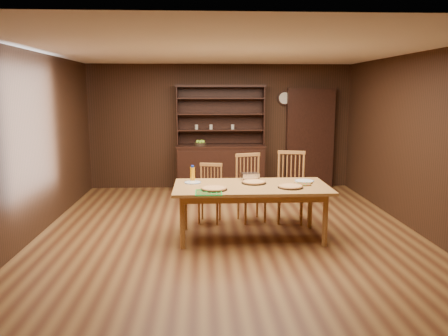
{
  "coord_description": "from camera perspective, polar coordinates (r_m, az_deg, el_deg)",
  "views": [
    {
      "loc": [
        -0.38,
        -6.23,
        2.04
      ],
      "look_at": [
        -0.05,
        0.4,
        0.87
      ],
      "focal_mm": 35.0,
      "sensor_mm": 36.0,
      "label": 1
    }
  ],
  "objects": [
    {
      "name": "pizza_right",
      "position": [
        5.99,
        8.68,
        -2.4
      ],
      "size": [
        0.35,
        0.35,
        0.04
      ],
      "color": "black",
      "rests_on": "dining_table"
    },
    {
      "name": "pot_holder_a",
      "position": [
        6.2,
        10.2,
        -2.1
      ],
      "size": [
        0.21,
        0.21,
        0.02
      ],
      "primitive_type": "cube",
      "rotation": [
        0.0,
        0.0,
        0.03
      ],
      "color": "#9D1212",
      "rests_on": "dining_table"
    },
    {
      "name": "doorway",
      "position": [
        9.47,
        11.13,
        3.79
      ],
      "size": [
        1.0,
        0.18,
        2.1
      ],
      "primitive_type": "cube",
      "color": "black",
      "rests_on": "floor"
    },
    {
      "name": "china_hutch",
      "position": [
        9.11,
        -0.43,
        0.86
      ],
      "size": [
        1.84,
        0.52,
        2.17
      ],
      "color": "black",
      "rests_on": "floor"
    },
    {
      "name": "chair_right",
      "position": [
        6.98,
        8.71,
        -2.11
      ],
      "size": [
        0.53,
        0.52,
        1.11
      ],
      "rotation": [
        0.0,
        0.0,
        -0.21
      ],
      "color": "#AD733B",
      "rests_on": "floor"
    },
    {
      "name": "room_shell",
      "position": [
        6.26,
        0.64,
        5.75
      ],
      "size": [
        6.0,
        6.0,
        6.0
      ],
      "color": "white",
      "rests_on": "floor"
    },
    {
      "name": "chair_center",
      "position": [
        6.97,
        3.39,
        -2.25
      ],
      "size": [
        0.54,
        0.52,
        1.06
      ],
      "rotation": [
        0.0,
        0.0,
        0.28
      ],
      "color": "#AD733B",
      "rests_on": "floor"
    },
    {
      "name": "fruit_bowl",
      "position": [
        8.98,
        -3.12,
        3.22
      ],
      "size": [
        0.27,
        0.27,
        0.12
      ],
      "color": "black",
      "rests_on": "china_hutch"
    },
    {
      "name": "pot_holder_b",
      "position": [
        6.28,
        10.45,
        -1.97
      ],
      "size": [
        0.26,
        0.26,
        0.01
      ],
      "primitive_type": "cube",
      "rotation": [
        0.0,
        0.0,
        -0.58
      ],
      "color": "#9D1212",
      "rests_on": "dining_table"
    },
    {
      "name": "plate_right",
      "position": [
        6.43,
        10.45,
        -1.67
      ],
      "size": [
        0.27,
        0.27,
        0.02
      ],
      "color": "white",
      "rests_on": "dining_table"
    },
    {
      "name": "wall_clock",
      "position": [
        9.35,
        7.91,
        9.03
      ],
      "size": [
        0.3,
        0.05,
        0.3
      ],
      "color": "black",
      "rests_on": "room_shell"
    },
    {
      "name": "cooling_rack",
      "position": [
        5.62,
        -2.02,
        -3.21
      ],
      "size": [
        0.43,
        0.43,
        0.02
      ],
      "primitive_type": null,
      "rotation": [
        0.0,
        0.0,
        -0.39
      ],
      "color": "green",
      "rests_on": "dining_table"
    },
    {
      "name": "foil_dish",
      "position": [
        6.45,
        3.41,
        -1.11
      ],
      "size": [
        0.28,
        0.22,
        0.1
      ],
      "primitive_type": "cube",
      "rotation": [
        0.0,
        0.0,
        0.14
      ],
      "color": "silver",
      "rests_on": "dining_table"
    },
    {
      "name": "pizza_left",
      "position": [
        5.8,
        -1.32,
        -2.69
      ],
      "size": [
        0.36,
        0.36,
        0.04
      ],
      "color": "black",
      "rests_on": "dining_table"
    },
    {
      "name": "chair_left",
      "position": [
        6.89,
        -1.81,
        -3.05
      ],
      "size": [
        0.44,
        0.43,
        0.92
      ],
      "rotation": [
        0.0,
        0.0,
        -0.2
      ],
      "color": "#AD733B",
      "rests_on": "floor"
    },
    {
      "name": "plate_left",
      "position": [
        6.24,
        -4.1,
        -1.89
      ],
      "size": [
        0.24,
        0.24,
        0.02
      ],
      "color": "white",
      "rests_on": "dining_table"
    },
    {
      "name": "floor",
      "position": [
        6.57,
        0.62,
        -8.1
      ],
      "size": [
        6.0,
        6.0,
        0.0
      ],
      "primitive_type": "plane",
      "color": "brown",
      "rests_on": "ground"
    },
    {
      "name": "pizza_center",
      "position": [
        6.22,
        3.93,
        -1.85
      ],
      "size": [
        0.35,
        0.35,
        0.04
      ],
      "color": "black",
      "rests_on": "dining_table"
    },
    {
      "name": "dining_table",
      "position": [
        6.09,
        3.57,
        -2.92
      ],
      "size": [
        2.14,
        1.07,
        0.75
      ],
      "color": "#B87D40",
      "rests_on": "floor"
    },
    {
      "name": "juice_bottle",
      "position": [
        6.34,
        -4.13,
        -0.77
      ],
      "size": [
        0.07,
        0.07,
        0.24
      ],
      "color": "orange",
      "rests_on": "dining_table"
    }
  ]
}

